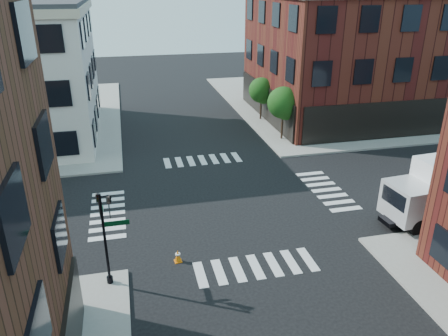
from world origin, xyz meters
TOP-DOWN VIEW (x-y plane):
  - ground at (0.00, 0.00)m, footprint 120.00×120.00m
  - sidewalk_ne at (21.00, 21.00)m, footprint 30.00×30.00m
  - building_ne at (20.50, 16.00)m, footprint 25.00×16.00m
  - tree_near at (7.56, 9.98)m, footprint 2.69×2.69m
  - tree_far at (7.56, 15.98)m, footprint 2.43×2.43m
  - signal_pole at (-6.72, -6.68)m, footprint 1.29×1.24m
  - traffic_cone at (-3.58, -5.70)m, footprint 0.39×0.39m

SIDE VIEW (x-z plane):
  - ground at x=0.00m, z-range 0.00..0.00m
  - sidewalk_ne at x=21.00m, z-range 0.00..0.15m
  - traffic_cone at x=-3.58m, z-range -0.01..0.64m
  - signal_pole at x=-6.72m, z-range 0.56..5.16m
  - tree_far at x=7.56m, z-range 0.84..4.91m
  - tree_near at x=7.56m, z-range 0.91..5.41m
  - building_ne at x=20.50m, z-range 0.00..12.00m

